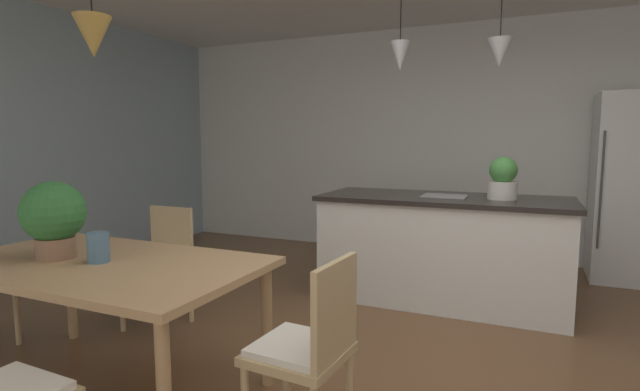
% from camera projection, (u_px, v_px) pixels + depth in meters
% --- Properties ---
extents(wall_back_kitchen, '(10.00, 0.12, 2.70)m').
position_uv_depth(wall_back_kitchen, '(489.00, 142.00, 5.42)').
color(wall_back_kitchen, white).
rests_on(wall_back_kitchen, ground_plane).
extents(dining_table, '(1.72, 0.97, 0.73)m').
position_uv_depth(dining_table, '(102.00, 273.00, 2.54)').
color(dining_table, tan).
rests_on(dining_table, ground_plane).
extents(chair_far_left, '(0.41, 0.41, 0.87)m').
position_uv_depth(chair_far_left, '(161.00, 262.00, 3.50)').
color(chair_far_left, tan).
rests_on(chair_far_left, ground_plane).
extents(chair_kitchen_end, '(0.43, 0.43, 0.87)m').
position_uv_depth(chair_kitchen_end, '(308.00, 346.00, 2.06)').
color(chair_kitchen_end, tan).
rests_on(chair_kitchen_end, ground_plane).
extents(kitchen_island, '(2.04, 0.87, 0.91)m').
position_uv_depth(kitchen_island, '(442.00, 247.00, 4.03)').
color(kitchen_island, silver).
rests_on(kitchen_island, ground_plane).
extents(refrigerator, '(0.68, 0.67, 1.82)m').
position_uv_depth(refrigerator, '(632.00, 188.00, 4.56)').
color(refrigerator, silver).
rests_on(refrigerator, ground_plane).
extents(pendant_over_table, '(0.20, 0.20, 0.89)m').
position_uv_depth(pendant_over_table, '(93.00, 36.00, 2.52)').
color(pendant_over_table, black).
extents(pendant_over_island_main, '(0.17, 0.17, 0.74)m').
position_uv_depth(pendant_over_island_main, '(400.00, 56.00, 4.00)').
color(pendant_over_island_main, black).
extents(pendant_over_island_aux, '(0.19, 0.19, 0.76)m').
position_uv_depth(pendant_over_island_aux, '(500.00, 52.00, 3.69)').
color(pendant_over_island_aux, black).
extents(potted_plant_on_island, '(0.23, 0.23, 0.34)m').
position_uv_depth(potted_plant_on_island, '(503.00, 179.00, 3.77)').
color(potted_plant_on_island, beige).
rests_on(potted_plant_on_island, kitchen_island).
extents(potted_plant_on_table, '(0.33, 0.33, 0.42)m').
position_uv_depth(potted_plant_on_table, '(54.00, 216.00, 2.56)').
color(potted_plant_on_table, '#8C664C').
rests_on(potted_plant_on_table, dining_table).
extents(vase_on_dining_table, '(0.11, 0.11, 0.16)m').
position_uv_depth(vase_on_dining_table, '(98.00, 247.00, 2.50)').
color(vase_on_dining_table, slate).
rests_on(vase_on_dining_table, dining_table).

